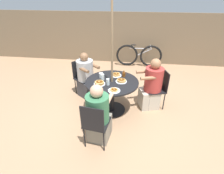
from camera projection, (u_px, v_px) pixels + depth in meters
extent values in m
plane|color=tan|center=(112.00, 110.00, 3.99)|extent=(12.00, 12.00, 0.00)
cube|color=#7A664C|center=(123.00, 38.00, 6.09)|extent=(10.00, 0.06, 1.73)
cylinder|color=black|center=(112.00, 109.00, 3.98)|extent=(0.60, 0.60, 0.01)
cylinder|color=black|center=(112.00, 97.00, 3.81)|extent=(0.09, 0.09, 0.70)
cylinder|color=black|center=(112.00, 82.00, 3.63)|extent=(1.11, 1.11, 0.03)
cylinder|color=#846B4C|center=(112.00, 60.00, 3.39)|extent=(0.04, 0.04, 2.39)
cylinder|color=black|center=(92.00, 124.00, 3.25)|extent=(0.02, 0.02, 0.43)
cylinder|color=black|center=(110.00, 127.00, 3.17)|extent=(0.02, 0.02, 0.43)
cylinder|color=black|center=(84.00, 137.00, 2.96)|extent=(0.02, 0.02, 0.43)
cylinder|color=black|center=(104.00, 142.00, 2.88)|extent=(0.02, 0.02, 0.43)
cube|color=black|center=(97.00, 122.00, 2.96)|extent=(0.46, 0.46, 0.02)
cube|color=black|center=(92.00, 119.00, 2.68)|extent=(0.38, 0.07, 0.43)
cube|color=gray|center=(100.00, 128.00, 3.17)|extent=(0.42, 0.45, 0.43)
cylinder|color=#38754C|center=(98.00, 109.00, 2.88)|extent=(0.39, 0.39, 0.50)
sphere|color=#DBA884|center=(97.00, 91.00, 2.71)|extent=(0.21, 0.21, 0.21)
cylinder|color=#DBA884|center=(92.00, 96.00, 3.01)|extent=(0.11, 0.29, 0.07)
cylinder|color=#DBA884|center=(110.00, 98.00, 2.94)|extent=(0.11, 0.29, 0.07)
cylinder|color=black|center=(149.00, 103.00, 3.84)|extent=(0.02, 0.02, 0.43)
cylinder|color=black|center=(144.00, 95.00, 4.14)|extent=(0.02, 0.02, 0.43)
cylinder|color=black|center=(164.00, 101.00, 3.89)|extent=(0.02, 0.02, 0.43)
cylinder|color=black|center=(158.00, 93.00, 4.18)|extent=(0.02, 0.02, 0.43)
cube|color=black|center=(155.00, 90.00, 3.90)|extent=(0.50, 0.50, 0.02)
cube|color=black|center=(165.00, 80.00, 3.81)|extent=(0.13, 0.38, 0.43)
cube|color=beige|center=(149.00, 98.00, 4.00)|extent=(0.49, 0.47, 0.43)
cylinder|color=#B73833|center=(154.00, 80.00, 3.76)|extent=(0.39, 0.39, 0.53)
sphere|color=#A3704C|center=(156.00, 64.00, 3.58)|extent=(0.22, 0.22, 0.22)
cylinder|color=#A3704C|center=(148.00, 78.00, 3.54)|extent=(0.32, 0.15, 0.07)
cylinder|color=#A3704C|center=(143.00, 72.00, 3.81)|extent=(0.32, 0.15, 0.07)
cylinder|color=black|center=(95.00, 86.00, 4.47)|extent=(0.02, 0.02, 0.43)
cylinder|color=black|center=(84.00, 91.00, 4.26)|extent=(0.02, 0.02, 0.43)
cylinder|color=black|center=(86.00, 82.00, 4.68)|extent=(0.02, 0.02, 0.43)
cylinder|color=black|center=(76.00, 87.00, 4.47)|extent=(0.02, 0.02, 0.43)
cube|color=black|center=(84.00, 79.00, 4.36)|extent=(0.57, 0.57, 0.02)
cube|color=black|center=(79.00, 68.00, 4.36)|extent=(0.25, 0.32, 0.43)
cube|color=#3D3D42|center=(88.00, 88.00, 4.40)|extent=(0.56, 0.55, 0.43)
cylinder|color=#B2B2B2|center=(85.00, 70.00, 4.20)|extent=(0.40, 0.40, 0.51)
sphere|color=brown|center=(84.00, 57.00, 4.03)|extent=(0.20, 0.20, 0.20)
cylinder|color=brown|center=(95.00, 66.00, 4.12)|extent=(0.27, 0.23, 0.07)
cylinder|color=brown|center=(84.00, 70.00, 3.93)|extent=(0.27, 0.23, 0.07)
cylinder|color=white|center=(121.00, 82.00, 3.60)|extent=(0.23, 0.23, 0.01)
cylinder|color=tan|center=(122.00, 81.00, 3.60)|extent=(0.17, 0.17, 0.01)
cylinder|color=tan|center=(122.00, 81.00, 3.60)|extent=(0.18, 0.18, 0.01)
cylinder|color=tan|center=(121.00, 80.00, 3.59)|extent=(0.18, 0.18, 0.01)
cylinder|color=tan|center=(121.00, 80.00, 3.58)|extent=(0.17, 0.17, 0.01)
ellipsoid|color=brown|center=(121.00, 79.00, 3.58)|extent=(0.14, 0.13, 0.00)
cube|color=#F4E084|center=(121.00, 79.00, 3.58)|extent=(0.03, 0.03, 0.01)
cylinder|color=white|center=(100.00, 84.00, 3.51)|extent=(0.23, 0.23, 0.01)
cylinder|color=tan|center=(99.00, 84.00, 3.51)|extent=(0.18, 0.18, 0.01)
cylinder|color=tan|center=(100.00, 83.00, 3.50)|extent=(0.18, 0.18, 0.01)
cylinder|color=tan|center=(100.00, 82.00, 3.49)|extent=(0.17, 0.17, 0.01)
cylinder|color=tan|center=(99.00, 82.00, 3.48)|extent=(0.19, 0.19, 0.01)
ellipsoid|color=brown|center=(99.00, 82.00, 3.48)|extent=(0.14, 0.13, 0.00)
cube|color=#F4E084|center=(99.00, 82.00, 3.47)|extent=(0.03, 0.03, 0.01)
cylinder|color=white|center=(116.00, 75.00, 3.85)|extent=(0.23, 0.23, 0.01)
cylinder|color=tan|center=(116.00, 75.00, 3.84)|extent=(0.16, 0.16, 0.01)
cylinder|color=tan|center=(116.00, 75.00, 3.84)|extent=(0.17, 0.17, 0.01)
cylinder|color=tan|center=(116.00, 74.00, 3.84)|extent=(0.16, 0.16, 0.01)
cylinder|color=tan|center=(116.00, 74.00, 3.84)|extent=(0.16, 0.16, 0.01)
ellipsoid|color=brown|center=(116.00, 74.00, 3.83)|extent=(0.13, 0.12, 0.00)
cube|color=#F4E084|center=(116.00, 73.00, 3.83)|extent=(0.03, 0.03, 0.01)
cylinder|color=white|center=(114.00, 91.00, 3.29)|extent=(0.23, 0.23, 0.01)
cylinder|color=tan|center=(114.00, 90.00, 3.29)|extent=(0.15, 0.15, 0.01)
cylinder|color=tan|center=(114.00, 90.00, 3.28)|extent=(0.15, 0.15, 0.01)
ellipsoid|color=brown|center=(114.00, 89.00, 3.28)|extent=(0.11, 0.10, 0.00)
cube|color=#F4E084|center=(114.00, 89.00, 3.27)|extent=(0.03, 0.03, 0.01)
cylinder|color=brown|center=(124.00, 75.00, 3.79)|extent=(0.07, 0.07, 0.10)
cylinder|color=brown|center=(124.00, 72.00, 3.76)|extent=(0.03, 0.03, 0.04)
torus|color=brown|center=(125.00, 74.00, 3.78)|extent=(0.05, 0.01, 0.05)
cylinder|color=white|center=(101.00, 75.00, 3.75)|extent=(0.08, 0.08, 0.10)
cylinder|color=white|center=(101.00, 73.00, 3.73)|extent=(0.09, 0.09, 0.01)
cylinder|color=silver|center=(108.00, 82.00, 3.46)|extent=(0.07, 0.07, 0.13)
cylinder|color=silver|center=(103.00, 77.00, 3.65)|extent=(0.08, 0.08, 0.13)
torus|color=black|center=(127.00, 55.00, 6.04)|extent=(0.75, 0.08, 0.75)
torus|color=black|center=(151.00, 56.00, 5.96)|extent=(0.75, 0.08, 0.75)
cylinder|color=#B2B2B7|center=(139.00, 49.00, 5.87)|extent=(0.67, 0.04, 0.03)
cylinder|color=#B2B2B7|center=(144.00, 52.00, 5.92)|extent=(0.50, 0.04, 0.28)
cylinder|color=#B2B2B7|center=(133.00, 47.00, 5.87)|extent=(0.03, 0.03, 0.10)
ellipsoid|color=black|center=(134.00, 45.00, 5.83)|extent=(0.20, 0.07, 0.04)
cylinder|color=#B2B2B7|center=(151.00, 47.00, 5.80)|extent=(0.03, 0.44, 0.03)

